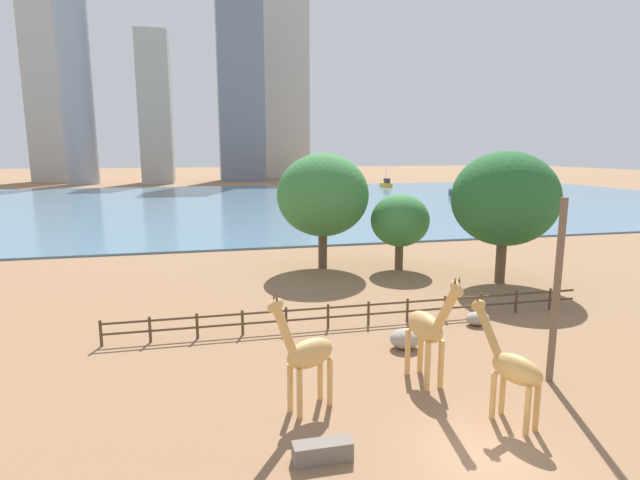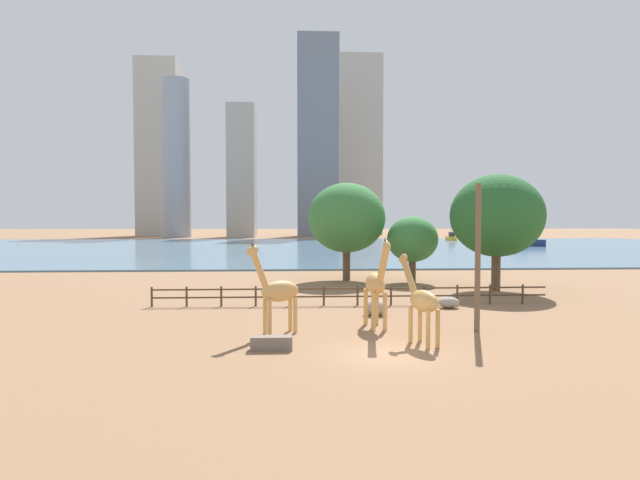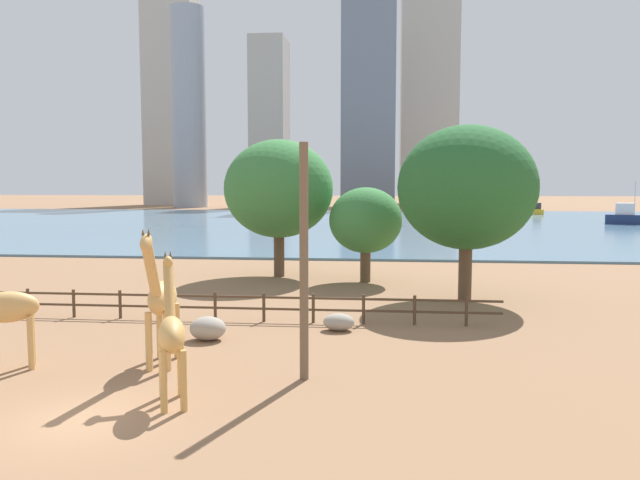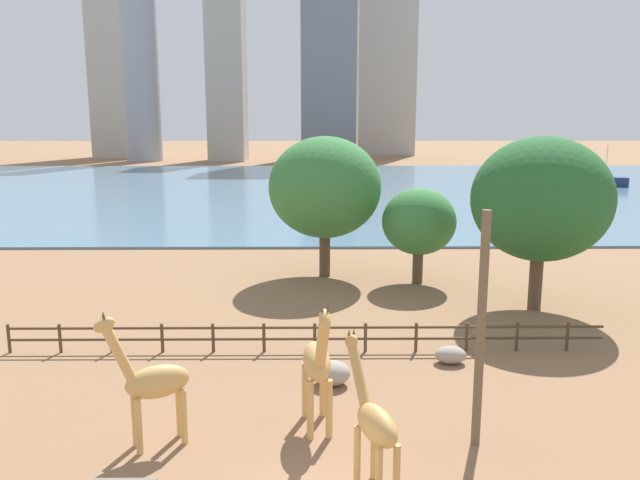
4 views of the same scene
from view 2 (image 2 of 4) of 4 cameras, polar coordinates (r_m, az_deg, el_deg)
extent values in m
plane|color=#8C6647|center=(100.72, -0.78, -0.85)|extent=(400.00, 400.00, 0.00)
cube|color=slate|center=(97.72, -0.71, -0.89)|extent=(180.00, 86.00, 0.20)
cylinder|color=tan|center=(24.50, -5.78, -8.84)|extent=(0.28, 0.28, 1.80)
cylinder|color=tan|center=(25.00, -6.30, -8.61)|extent=(0.28, 0.28, 1.80)
cylinder|color=tan|center=(25.08, -2.84, -8.56)|extent=(0.28, 0.28, 1.80)
cylinder|color=tan|center=(25.57, -3.41, -8.35)|extent=(0.28, 0.28, 1.80)
ellipsoid|color=tan|center=(24.83, -4.58, -5.85)|extent=(2.13, 1.60, 1.04)
cylinder|color=tan|center=(24.25, -6.94, -3.36)|extent=(1.04, 0.74, 1.97)
ellipsoid|color=tan|center=(24.04, -7.73, -1.20)|extent=(0.81, 0.62, 0.62)
cone|color=brown|center=(23.95, -7.66, -0.48)|extent=(0.13, 0.13, 0.19)
cone|color=brown|center=(24.10, -7.81, -0.47)|extent=(0.13, 0.13, 0.19)
cylinder|color=tan|center=(23.58, 10.31, -9.43)|extent=(0.25, 0.25, 1.69)
cylinder|color=tan|center=(23.88, 11.36, -9.29)|extent=(0.25, 0.25, 1.69)
cylinder|color=tan|center=(22.54, 12.24, -10.00)|extent=(0.25, 0.25, 1.69)
cylinder|color=tan|center=(22.85, 13.31, -9.84)|extent=(0.25, 0.25, 1.69)
ellipsoid|color=tan|center=(23.00, 11.81, -6.85)|extent=(1.38, 2.02, 0.98)
cylinder|color=tan|center=(23.83, 10.13, -4.10)|extent=(0.73, 1.26, 1.76)
ellipsoid|color=tan|center=(24.15, 9.49, -2.11)|extent=(0.55, 0.78, 0.65)
cone|color=brown|center=(24.09, 9.34, -1.44)|extent=(0.12, 0.12, 0.18)
cone|color=brown|center=(24.17, 9.64, -1.43)|extent=(0.12, 0.12, 0.18)
cylinder|color=tan|center=(25.80, 7.44, -8.08)|extent=(0.25, 0.25, 1.96)
cylinder|color=tan|center=(25.63, 6.13, -8.15)|extent=(0.25, 0.25, 1.96)
cylinder|color=tan|center=(27.24, 6.49, -7.52)|extent=(0.25, 0.25, 1.96)
cylinder|color=tan|center=(27.07, 5.24, -7.58)|extent=(0.25, 0.25, 1.96)
ellipsoid|color=tan|center=(26.23, 6.33, -4.98)|extent=(1.12, 2.26, 1.14)
cylinder|color=tan|center=(24.79, 7.23, -2.74)|extent=(0.52, 1.47, 2.03)
ellipsoid|color=tan|center=(24.18, 7.63, -0.68)|extent=(0.45, 0.87, 0.76)
cone|color=brown|center=(24.19, 7.84, 0.11)|extent=(0.11, 0.11, 0.21)
cone|color=brown|center=(24.14, 7.44, 0.11)|extent=(0.11, 0.11, 0.21)
cylinder|color=brown|center=(26.27, 17.58, -1.95)|extent=(0.28, 0.28, 7.45)
ellipsoid|color=gray|center=(29.86, 6.40, -7.65)|extent=(1.43, 1.25, 0.93)
ellipsoid|color=gray|center=(33.06, 14.52, -6.92)|extent=(1.31, 0.96, 0.72)
cube|color=#72665B|center=(22.12, -5.55, -11.65)|extent=(1.80, 0.60, 0.60)
cylinder|color=#4C3826|center=(34.14, -18.68, -6.18)|extent=(0.14, 0.14, 1.30)
cylinder|color=#4C3826|center=(33.61, -15.00, -6.27)|extent=(0.14, 0.14, 1.30)
cylinder|color=#4C3826|center=(33.21, -11.22, -6.34)|extent=(0.14, 0.14, 1.30)
cylinder|color=#4C3826|center=(32.97, -7.36, -6.38)|extent=(0.14, 0.14, 1.30)
cylinder|color=#4C3826|center=(32.87, -3.46, -6.39)|extent=(0.14, 0.14, 1.30)
cylinder|color=#4C3826|center=(32.93, 0.44, -6.37)|extent=(0.14, 0.14, 1.30)
cylinder|color=#4C3826|center=(33.13, 4.31, -6.32)|extent=(0.14, 0.14, 1.30)
cylinder|color=#4C3826|center=(33.48, 8.12, -6.25)|extent=(0.14, 0.14, 1.30)
cylinder|color=#4C3826|center=(33.98, 11.83, -6.15)|extent=(0.14, 0.14, 1.30)
cylinder|color=#4C3826|center=(34.61, 15.42, -6.03)|extent=(0.14, 0.14, 1.30)
cylinder|color=#4C3826|center=(35.37, 18.86, -5.89)|extent=(0.14, 0.14, 1.30)
cylinder|color=#4C3826|center=(36.25, 22.15, -5.74)|extent=(0.14, 0.14, 1.30)
cube|color=#4C3826|center=(33.02, 3.69, -5.55)|extent=(26.10, 0.08, 0.10)
cube|color=#4C3826|center=(33.10, 3.68, -6.45)|extent=(26.10, 0.08, 0.10)
cylinder|color=brown|center=(45.65, 10.49, -3.48)|extent=(0.64, 0.64, 2.06)
ellipsoid|color=#387A3D|center=(45.45, 10.52, 0.09)|extent=(4.54, 4.54, 4.09)
cylinder|color=brown|center=(42.10, 19.46, -3.39)|extent=(0.70, 0.70, 3.06)
ellipsoid|color=#26602D|center=(41.90, 19.54, 2.65)|extent=(7.25, 7.25, 6.52)
cylinder|color=brown|center=(46.37, 3.04, -2.81)|extent=(0.70, 0.70, 2.94)
ellipsoid|color=#387A3D|center=(46.18, 3.06, 2.55)|extent=(7.15, 7.15, 6.44)
cube|color=navy|center=(110.21, 22.54, -0.29)|extent=(7.34, 4.51, 1.38)
cube|color=silver|center=(110.05, 22.11, 0.51)|extent=(2.88, 2.35, 1.66)
cylinder|color=silver|center=(110.16, 22.75, 1.32)|extent=(0.15, 0.15, 4.84)
cube|color=gold|center=(134.58, 14.75, 0.18)|extent=(2.00, 5.02, 0.99)
cube|color=#333338|center=(133.95, 14.82, 0.63)|extent=(1.27, 1.83, 1.19)
cylinder|color=silver|center=(134.76, 14.73, 1.13)|extent=(0.13, 0.13, 3.46)
cube|color=slate|center=(169.37, -0.27, 11.63)|extent=(13.52, 10.95, 65.82)
cylinder|color=#939EAD|center=(164.69, -16.06, 8.91)|extent=(8.56, 8.56, 49.33)
cube|color=#B7B2A8|center=(182.37, -17.92, 9.91)|extent=(13.88, 10.10, 59.88)
cube|color=#B7B2A8|center=(191.29, 4.47, 10.55)|extent=(15.81, 14.17, 65.82)
cube|color=#ADA89E|center=(162.76, -8.91, 7.70)|extent=(8.62, 11.56, 41.70)
camera|label=1|loc=(9.84, -30.26, 23.13)|focal=28.00mm
camera|label=3|loc=(12.84, 62.24, 3.60)|focal=35.00mm
camera|label=4|loc=(8.87, 30.15, 31.94)|focal=35.00mm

